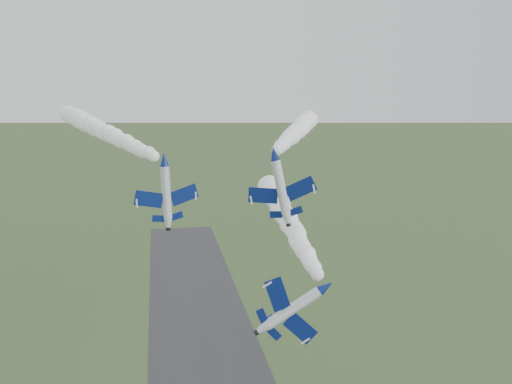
% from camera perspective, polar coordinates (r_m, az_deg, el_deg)
% --- Properties ---
extents(jet_lead, '(5.48, 11.83, 8.28)m').
position_cam_1_polar(jet_lead, '(73.36, 7.06, -9.39)').
color(jet_lead, silver).
extents(smoke_trail_jet_lead, '(8.37, 60.85, 4.90)m').
position_cam_1_polar(smoke_trail_jet_lead, '(104.31, 3.10, -2.63)').
color(smoke_trail_jet_lead, white).
extents(jet_pair_left, '(10.05, 11.65, 2.95)m').
position_cam_1_polar(jet_pair_left, '(85.64, -9.16, 3.25)').
color(jet_pair_left, silver).
extents(smoke_trail_jet_pair_left, '(26.27, 70.79, 4.43)m').
position_cam_1_polar(smoke_trail_jet_pair_left, '(123.36, -15.23, 6.00)').
color(smoke_trail_jet_pair_left, white).
extents(jet_pair_right, '(10.65, 12.62, 3.66)m').
position_cam_1_polar(jet_pair_right, '(88.10, 1.81, 3.88)').
color(jet_pair_right, silver).
extents(smoke_trail_jet_pair_right, '(24.87, 67.80, 4.77)m').
position_cam_1_polar(smoke_trail_jet_pair_right, '(125.72, 4.12, 6.13)').
color(smoke_trail_jet_pair_right, white).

